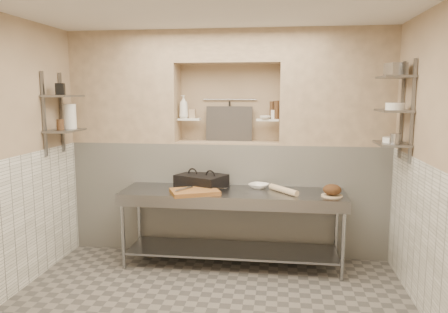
% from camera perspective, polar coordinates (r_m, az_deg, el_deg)
% --- Properties ---
extents(wall_back, '(4.00, 0.10, 2.80)m').
position_cam_1_polar(wall_back, '(5.83, 0.84, 2.05)').
color(wall_back, tan).
rests_on(wall_back, ground).
extents(wall_front, '(4.00, 0.10, 2.80)m').
position_cam_1_polar(wall_front, '(1.98, -13.06, -10.59)').
color(wall_front, tan).
rests_on(wall_front, ground).
extents(backwall_lower, '(4.00, 0.40, 1.40)m').
position_cam_1_polar(backwall_lower, '(5.70, 0.53, -5.23)').
color(backwall_lower, white).
rests_on(backwall_lower, floor).
extents(alcove_sill, '(1.30, 0.40, 0.02)m').
position_cam_1_polar(alcove_sill, '(5.58, 0.54, 1.87)').
color(alcove_sill, tan).
rests_on(alcove_sill, backwall_lower).
extents(backwall_pillar_left, '(1.35, 0.40, 1.40)m').
position_cam_1_polar(backwall_pillar_left, '(5.86, -12.58, 8.74)').
color(backwall_pillar_left, tan).
rests_on(backwall_pillar_left, backwall_lower).
extents(backwall_pillar_right, '(1.35, 0.40, 1.40)m').
position_cam_1_polar(backwall_pillar_right, '(5.54, 14.44, 8.72)').
color(backwall_pillar_right, tan).
rests_on(backwall_pillar_right, backwall_lower).
extents(backwall_header, '(1.30, 0.40, 0.40)m').
position_cam_1_polar(backwall_header, '(5.57, 0.56, 14.12)').
color(backwall_header, tan).
rests_on(backwall_header, backwall_lower).
extents(wainscot_left, '(0.02, 3.90, 1.40)m').
position_cam_1_polar(wainscot_left, '(4.79, -26.99, -8.79)').
color(wainscot_left, white).
rests_on(wainscot_left, floor).
extents(wainscot_right, '(0.02, 3.90, 1.40)m').
position_cam_1_polar(wainscot_right, '(4.19, 25.86, -11.12)').
color(wainscot_right, white).
rests_on(wainscot_right, floor).
extents(alcove_shelf_left, '(0.28, 0.16, 0.02)m').
position_cam_1_polar(alcove_shelf_left, '(5.64, -4.52, 4.87)').
color(alcove_shelf_left, white).
rests_on(alcove_shelf_left, backwall_lower).
extents(alcove_shelf_right, '(0.28, 0.16, 0.02)m').
position_cam_1_polar(alcove_shelf_right, '(5.52, 5.73, 4.78)').
color(alcove_shelf_right, white).
rests_on(alcove_shelf_right, backwall_lower).
extents(utensil_rail, '(0.70, 0.02, 0.02)m').
position_cam_1_polar(utensil_rail, '(5.71, 0.76, 7.45)').
color(utensil_rail, gray).
rests_on(utensil_rail, wall_back).
extents(hanging_steel, '(0.02, 0.02, 0.30)m').
position_cam_1_polar(hanging_steel, '(5.70, 0.73, 5.74)').
color(hanging_steel, black).
rests_on(hanging_steel, utensil_rail).
extents(splash_panel, '(0.60, 0.08, 0.45)m').
position_cam_1_polar(splash_panel, '(5.66, 0.67, 4.30)').
color(splash_panel, '#383330').
rests_on(splash_panel, alcove_sill).
extents(shelf_rail_left_a, '(0.03, 0.03, 0.95)m').
position_cam_1_polar(shelf_rail_left_a, '(5.67, -20.44, 5.41)').
color(shelf_rail_left_a, slate).
rests_on(shelf_rail_left_a, wall_left).
extents(shelf_rail_left_b, '(0.03, 0.03, 0.95)m').
position_cam_1_polar(shelf_rail_left_b, '(5.32, -22.46, 5.14)').
color(shelf_rail_left_b, slate).
rests_on(shelf_rail_left_b, wall_left).
extents(wall_shelf_left_lower, '(0.30, 0.50, 0.02)m').
position_cam_1_polar(wall_shelf_left_lower, '(5.44, -20.06, 3.21)').
color(wall_shelf_left_lower, slate).
rests_on(wall_shelf_left_lower, wall_left).
extents(wall_shelf_left_upper, '(0.30, 0.50, 0.03)m').
position_cam_1_polar(wall_shelf_left_upper, '(5.42, -20.27, 7.42)').
color(wall_shelf_left_upper, slate).
rests_on(wall_shelf_left_upper, wall_left).
extents(shelf_rail_right_a, '(0.03, 0.03, 1.05)m').
position_cam_1_polar(shelf_rail_right_a, '(5.17, 22.20, 5.64)').
color(shelf_rail_right_a, slate).
rests_on(shelf_rail_right_a, wall_right).
extents(shelf_rail_right_b, '(0.03, 0.03, 1.05)m').
position_cam_1_polar(shelf_rail_right_b, '(4.79, 23.40, 5.41)').
color(shelf_rail_right_b, slate).
rests_on(shelf_rail_right_b, wall_right).
extents(wall_shelf_right_lower, '(0.30, 0.50, 0.02)m').
position_cam_1_polar(wall_shelf_right_lower, '(4.97, 21.05, 1.57)').
color(wall_shelf_right_lower, slate).
rests_on(wall_shelf_right_lower, wall_right).
extents(wall_shelf_right_mid, '(0.30, 0.50, 0.02)m').
position_cam_1_polar(wall_shelf_right_mid, '(4.95, 21.26, 5.60)').
color(wall_shelf_right_mid, slate).
rests_on(wall_shelf_right_mid, wall_right).
extents(wall_shelf_right_upper, '(0.30, 0.50, 0.03)m').
position_cam_1_polar(wall_shelf_right_upper, '(4.94, 21.48, 9.65)').
color(wall_shelf_right_upper, slate).
rests_on(wall_shelf_right_upper, wall_right).
extents(prep_table, '(2.60, 0.70, 0.90)m').
position_cam_1_polar(prep_table, '(5.16, 1.08, -7.36)').
color(prep_table, gray).
rests_on(prep_table, floor).
extents(panini_press, '(0.67, 0.60, 0.15)m').
position_cam_1_polar(panini_press, '(5.33, -2.97, -3.18)').
color(panini_press, black).
rests_on(panini_press, prep_table).
extents(cutting_board, '(0.63, 0.55, 0.05)m').
position_cam_1_polar(cutting_board, '(4.98, -3.85, -4.62)').
color(cutting_board, brown).
rests_on(cutting_board, prep_table).
extents(knife_blade, '(0.25, 0.04, 0.01)m').
position_cam_1_polar(knife_blade, '(5.05, -1.06, -4.13)').
color(knife_blade, gray).
rests_on(knife_blade, cutting_board).
extents(tongs, '(0.15, 0.25, 0.03)m').
position_cam_1_polar(tongs, '(4.97, -5.23, -4.24)').
color(tongs, gray).
rests_on(tongs, cutting_board).
extents(mixing_bowl, '(0.30, 0.30, 0.06)m').
position_cam_1_polar(mixing_bowl, '(5.27, 4.56, -3.85)').
color(mixing_bowl, white).
rests_on(mixing_bowl, prep_table).
extents(rolling_pin, '(0.35, 0.40, 0.07)m').
position_cam_1_polar(rolling_pin, '(5.05, 7.78, -4.35)').
color(rolling_pin, beige).
rests_on(rolling_pin, prep_table).
extents(bread_board, '(0.24, 0.24, 0.01)m').
position_cam_1_polar(bread_board, '(5.00, 13.92, -4.98)').
color(bread_board, beige).
rests_on(bread_board, prep_table).
extents(bread_loaf, '(0.20, 0.20, 0.12)m').
position_cam_1_polar(bread_loaf, '(4.99, 13.95, -4.23)').
color(bread_loaf, '#4C2D19').
rests_on(bread_loaf, bread_board).
extents(bottle_soap, '(0.15, 0.15, 0.29)m').
position_cam_1_polar(bottle_soap, '(5.61, -5.30, 6.48)').
color(bottle_soap, white).
rests_on(bottle_soap, alcove_shelf_left).
extents(jar_alcove, '(0.08, 0.08, 0.12)m').
position_cam_1_polar(jar_alcove, '(5.64, -4.15, 5.59)').
color(jar_alcove, tan).
rests_on(jar_alcove, alcove_shelf_left).
extents(bowl_alcove, '(0.16, 0.16, 0.04)m').
position_cam_1_polar(bowl_alcove, '(5.46, 5.38, 5.10)').
color(bowl_alcove, white).
rests_on(bowl_alcove, alcove_shelf_right).
extents(condiment_a, '(0.06, 0.06, 0.23)m').
position_cam_1_polar(condiment_a, '(5.49, 6.89, 6.07)').
color(condiment_a, '#482E1B').
rests_on(condiment_a, alcove_shelf_right).
extents(condiment_b, '(0.05, 0.05, 0.22)m').
position_cam_1_polar(condiment_b, '(5.53, 6.26, 6.05)').
color(condiment_b, '#482E1B').
rests_on(condiment_b, alcove_shelf_right).
extents(condiment_c, '(0.07, 0.07, 0.11)m').
position_cam_1_polar(condiment_c, '(5.51, 6.46, 5.48)').
color(condiment_c, white).
rests_on(condiment_c, alcove_shelf_right).
extents(jug_left, '(0.15, 0.15, 0.29)m').
position_cam_1_polar(jug_left, '(5.55, -19.48, 4.97)').
color(jug_left, white).
rests_on(jug_left, wall_shelf_left_lower).
extents(jar_left, '(0.08, 0.08, 0.13)m').
position_cam_1_polar(jar_left, '(5.35, -20.60, 3.91)').
color(jar_left, '#482E1B').
rests_on(jar_left, wall_shelf_left_lower).
extents(box_left_upper, '(0.12, 0.12, 0.13)m').
position_cam_1_polar(box_left_upper, '(5.37, -20.61, 8.24)').
color(box_left_upper, black).
rests_on(box_left_upper, wall_shelf_left_upper).
extents(bowl_right, '(0.18, 0.18, 0.06)m').
position_cam_1_polar(bowl_right, '(4.98, 21.04, 2.04)').
color(bowl_right, white).
rests_on(bowl_right, wall_shelf_right_lower).
extents(canister_right, '(0.11, 0.11, 0.11)m').
position_cam_1_polar(canister_right, '(4.83, 21.46, 2.17)').
color(canister_right, gray).
rests_on(canister_right, wall_shelf_right_lower).
extents(bowl_right_mid, '(0.19, 0.19, 0.07)m').
position_cam_1_polar(bowl_right_mid, '(4.89, 21.45, 6.13)').
color(bowl_right_mid, white).
rests_on(bowl_right_mid, wall_shelf_right_mid).
extents(basket_right, '(0.21, 0.24, 0.13)m').
position_cam_1_polar(basket_right, '(4.95, 21.51, 10.55)').
color(basket_right, gray).
rests_on(basket_right, wall_shelf_right_upper).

